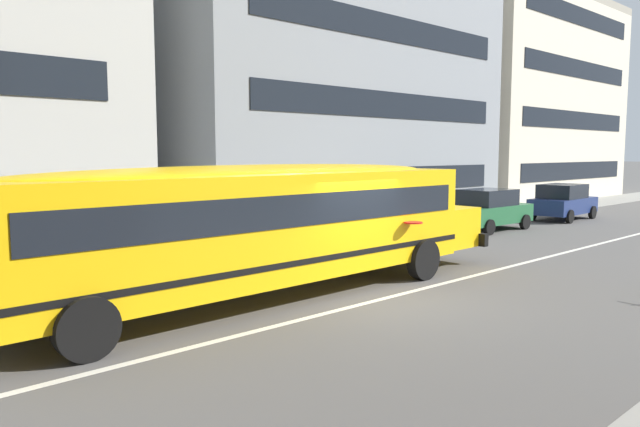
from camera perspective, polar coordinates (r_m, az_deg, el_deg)
ground_plane at (r=12.76m, az=5.70°, el=-8.23°), size 400.00×400.00×0.00m
sidewalk_far at (r=18.19m, az=-11.51°, el=-4.04°), size 120.00×3.00×0.01m
lane_centreline at (r=12.76m, az=5.70°, el=-8.22°), size 110.00×0.16×0.01m
school_bus at (r=12.67m, az=-5.20°, el=-0.53°), size 12.78×3.02×2.85m
parked_car_green_beside_sign at (r=24.65m, az=15.83°, el=0.41°), size 3.94×1.95×1.64m
parked_car_dark_blue_under_tree at (r=29.65m, az=22.25°, el=1.09°), size 3.96×2.00×1.64m
apartment_block_far_centre at (r=29.73m, az=-0.82°, el=12.75°), size 17.75×10.20×13.30m
apartment_block_far_right at (r=43.72m, az=17.90°, el=10.27°), size 16.40×9.18×13.30m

